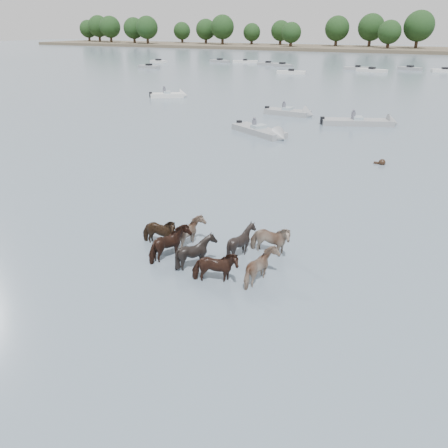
% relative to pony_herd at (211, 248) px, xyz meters
% --- Properties ---
extents(ground, '(400.00, 400.00, 0.00)m').
position_rel_pony_herd_xyz_m(ground, '(-2.62, 0.38, -0.51)').
color(ground, '#495969').
rests_on(ground, ground).
extents(shoreline, '(160.00, 30.00, 1.00)m').
position_rel_pony_herd_xyz_m(shoreline, '(-72.62, 150.38, -0.01)').
color(shoreline, '#4C4233').
rests_on(shoreline, ground).
extents(pony_herd, '(6.34, 3.88, 1.44)m').
position_rel_pony_herd_xyz_m(pony_herd, '(0.00, 0.00, 0.00)').
color(pony_herd, black).
rests_on(pony_herd, ground).
extents(swimming_pony, '(0.72, 0.44, 0.44)m').
position_rel_pony_herd_xyz_m(swimming_pony, '(3.92, 15.89, -0.41)').
color(swimming_pony, black).
rests_on(swimming_pony, ground).
extents(motorboat_a, '(5.05, 1.89, 1.92)m').
position_rel_pony_herd_xyz_m(motorboat_a, '(-6.09, 29.32, -0.28)').
color(motorboat_a, gray).
rests_on(motorboat_a, ground).
extents(motorboat_b, '(5.79, 4.22, 1.92)m').
position_rel_pony_herd_xyz_m(motorboat_b, '(-5.59, 20.05, -0.29)').
color(motorboat_b, gray).
rests_on(motorboat_b, ground).
extents(motorboat_c, '(6.70, 3.82, 1.92)m').
position_rel_pony_herd_xyz_m(motorboat_c, '(1.01, 27.82, -0.29)').
color(motorboat_c, gray).
rests_on(motorboat_c, ground).
extents(motorboat_f, '(4.58, 3.71, 1.92)m').
position_rel_pony_herd_xyz_m(motorboat_f, '(-22.96, 34.23, -0.28)').
color(motorboat_f, silver).
rests_on(motorboat_f, ground).
extents(distant_flotilla, '(103.91, 26.02, 0.93)m').
position_rel_pony_herd_xyz_m(distant_flotilla, '(-3.19, 77.80, -0.25)').
color(distant_flotilla, silver).
rests_on(distant_flotilla, ground).
extents(treeline, '(145.57, 21.62, 12.09)m').
position_rel_pony_herd_xyz_m(treeline, '(-72.17, 150.30, 6.02)').
color(treeline, '#382619').
rests_on(treeline, ground).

